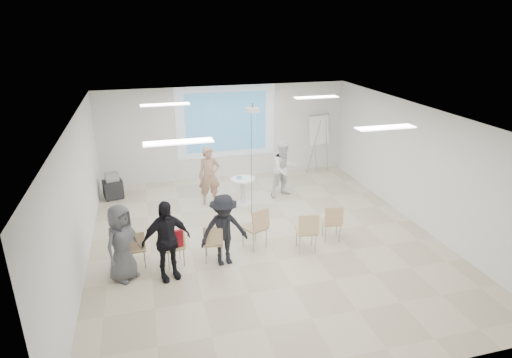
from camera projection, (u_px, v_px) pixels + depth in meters
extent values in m
cube|color=beige|center=(265.00, 241.00, 10.27)|extent=(8.00, 9.00, 0.10)
cube|color=white|center=(266.00, 113.00, 9.17)|extent=(8.00, 9.00, 0.10)
cube|color=silver|center=(226.00, 132.00, 13.83)|extent=(8.00, 0.10, 3.00)
cube|color=silver|center=(75.00, 199.00, 8.74)|extent=(0.10, 9.00, 3.00)
cube|color=silver|center=(420.00, 166.00, 10.70)|extent=(0.10, 9.00, 3.00)
cube|color=silver|center=(226.00, 122.00, 13.65)|extent=(3.20, 0.01, 2.30)
cube|color=#3787BD|center=(226.00, 122.00, 13.63)|extent=(2.60, 0.01, 1.90)
cylinder|color=white|center=(243.00, 204.00, 12.13)|extent=(0.55, 0.55, 0.05)
cylinder|color=silver|center=(243.00, 192.00, 12.01)|extent=(0.15, 0.15, 0.71)
cylinder|color=white|center=(243.00, 179.00, 11.87)|extent=(0.75, 0.75, 0.04)
cube|color=white|center=(245.00, 179.00, 11.83)|extent=(0.23, 0.16, 0.01)
cube|color=#3F8CBD|center=(239.00, 177.00, 11.91)|extent=(0.19, 0.24, 0.02)
imported|color=tan|center=(209.00, 172.00, 11.88)|extent=(0.70, 0.48, 1.89)
imported|color=white|center=(284.00, 166.00, 12.45)|extent=(1.02, 0.88, 1.84)
cube|color=white|center=(214.00, 159.00, 12.05)|extent=(0.04, 0.11, 0.04)
cube|color=silver|center=(276.00, 154.00, 12.52)|extent=(0.06, 0.12, 0.04)
cube|color=tan|center=(135.00, 248.00, 8.99)|extent=(0.43, 0.43, 0.04)
cube|color=tan|center=(135.00, 242.00, 8.73)|extent=(0.41, 0.11, 0.39)
cylinder|color=#919399|center=(129.00, 262.00, 8.87)|extent=(0.02, 0.02, 0.43)
cylinder|color=gray|center=(145.00, 260.00, 8.97)|extent=(0.02, 0.02, 0.43)
cylinder|color=gray|center=(128.00, 255.00, 9.17)|extent=(0.02, 0.02, 0.43)
cylinder|color=gray|center=(144.00, 252.00, 9.26)|extent=(0.02, 0.02, 0.43)
cube|color=tan|center=(174.00, 247.00, 9.05)|extent=(0.48, 0.48, 0.04)
cube|color=tan|center=(175.00, 240.00, 8.80)|extent=(0.42, 0.16, 0.39)
cylinder|color=gray|center=(169.00, 261.00, 8.92)|extent=(0.03, 0.03, 0.43)
cylinder|color=gray|center=(184.00, 258.00, 9.06)|extent=(0.03, 0.03, 0.43)
cylinder|color=#95999D|center=(165.00, 254.00, 9.20)|extent=(0.03, 0.03, 0.43)
cylinder|color=gray|center=(179.00, 250.00, 9.33)|extent=(0.03, 0.03, 0.43)
cube|color=tan|center=(214.00, 242.00, 9.22)|extent=(0.49, 0.49, 0.04)
cube|color=tan|center=(213.00, 236.00, 8.95)|extent=(0.42, 0.16, 0.40)
cylinder|color=#96999E|center=(206.00, 255.00, 9.14)|extent=(0.03, 0.03, 0.44)
cylinder|color=#93969B|center=(222.00, 255.00, 9.16)|extent=(0.03, 0.03, 0.44)
cylinder|color=gray|center=(207.00, 247.00, 9.45)|extent=(0.03, 0.03, 0.44)
cylinder|color=#94969C|center=(222.00, 247.00, 9.47)|extent=(0.03, 0.03, 0.44)
cube|color=tan|center=(255.00, 227.00, 9.73)|extent=(0.62, 0.62, 0.04)
cube|color=tan|center=(261.00, 220.00, 9.47)|extent=(0.47, 0.28, 0.45)
cylinder|color=gray|center=(253.00, 243.00, 9.57)|extent=(0.03, 0.03, 0.49)
cylinder|color=gray|center=(266.00, 238.00, 9.80)|extent=(0.03, 0.03, 0.49)
cylinder|color=#919499|center=(243.00, 237.00, 9.84)|extent=(0.03, 0.03, 0.49)
cylinder|color=gray|center=(256.00, 232.00, 10.07)|extent=(0.03, 0.03, 0.49)
cube|color=tan|center=(306.00, 231.00, 9.61)|extent=(0.52, 0.52, 0.04)
cube|color=tan|center=(309.00, 225.00, 9.32)|extent=(0.46, 0.16, 0.43)
cylinder|color=#96989E|center=(300.00, 245.00, 9.51)|extent=(0.03, 0.03, 0.47)
cylinder|color=#95979D|center=(316.00, 244.00, 9.55)|extent=(0.03, 0.03, 0.47)
cylinder|color=gray|center=(297.00, 237.00, 9.85)|extent=(0.03, 0.03, 0.47)
cylinder|color=gray|center=(312.00, 236.00, 9.88)|extent=(0.03, 0.03, 0.47)
cube|color=tan|center=(332.00, 222.00, 10.10)|extent=(0.50, 0.50, 0.04)
cube|color=tan|center=(334.00, 216.00, 9.82)|extent=(0.43, 0.18, 0.40)
cylinder|color=gray|center=(325.00, 234.00, 10.02)|extent=(0.03, 0.03, 0.44)
cylinder|color=gray|center=(340.00, 234.00, 10.03)|extent=(0.03, 0.03, 0.44)
cylinder|color=gray|center=(323.00, 227.00, 10.34)|extent=(0.03, 0.03, 0.44)
cylinder|color=gray|center=(337.00, 227.00, 10.35)|extent=(0.03, 0.03, 0.44)
cube|color=#A2141F|center=(174.00, 240.00, 8.75)|extent=(0.40, 0.16, 0.37)
imported|color=black|center=(213.00, 240.00, 9.23)|extent=(0.37, 0.30, 0.03)
imported|color=black|center=(166.00, 235.00, 8.40)|extent=(1.27, 0.95, 1.94)
imported|color=black|center=(224.00, 226.00, 8.94)|extent=(1.24, 0.78, 1.80)
imported|color=#56575B|center=(121.00, 239.00, 8.41)|extent=(1.03, 1.04, 1.81)
cylinder|color=gray|center=(314.00, 147.00, 14.19)|extent=(0.38, 0.16, 1.84)
cylinder|color=#93969B|center=(327.00, 145.00, 14.40)|extent=(0.31, 0.28, 1.84)
cylinder|color=#92969A|center=(315.00, 144.00, 14.57)|extent=(0.10, 0.41, 1.84)
cube|color=white|center=(319.00, 129.00, 14.19)|extent=(0.76, 0.34, 1.03)
cube|color=#94979C|center=(319.00, 115.00, 14.06)|extent=(0.75, 0.20, 0.07)
cube|color=black|center=(113.00, 189.00, 12.46)|extent=(0.61, 0.53, 0.52)
cube|color=#93979B|center=(112.00, 177.00, 12.33)|extent=(0.43, 0.39, 0.23)
cylinder|color=black|center=(108.00, 200.00, 12.33)|extent=(0.08, 0.08, 0.06)
cylinder|color=black|center=(123.00, 198.00, 12.52)|extent=(0.08, 0.08, 0.06)
cylinder|color=black|center=(106.00, 197.00, 12.59)|extent=(0.08, 0.08, 0.06)
cylinder|color=black|center=(120.00, 194.00, 12.78)|extent=(0.08, 0.08, 0.06)
cube|color=white|center=(253.00, 110.00, 10.63)|extent=(0.30, 0.25, 0.10)
cylinder|color=gray|center=(253.00, 106.00, 10.59)|extent=(0.04, 0.04, 0.14)
cylinder|color=black|center=(251.00, 166.00, 11.05)|extent=(0.01, 0.01, 2.77)
cylinder|color=white|center=(255.00, 166.00, 11.06)|extent=(0.01, 0.01, 2.77)
cube|color=white|center=(165.00, 105.00, 10.52)|extent=(1.20, 0.30, 0.02)
cube|color=white|center=(316.00, 97.00, 11.49)|extent=(1.20, 0.30, 0.02)
cube|color=white|center=(178.00, 142.00, 7.36)|extent=(1.20, 0.30, 0.02)
cube|color=white|center=(385.00, 128.00, 8.33)|extent=(1.20, 0.30, 0.02)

